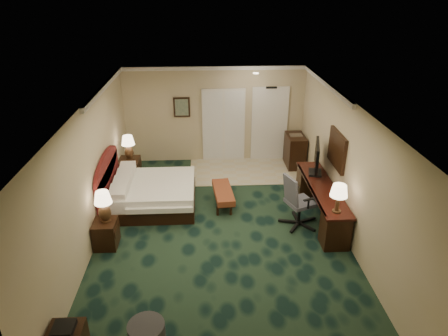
{
  "coord_description": "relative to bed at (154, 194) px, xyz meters",
  "views": [
    {
      "loc": [
        -0.31,
        -6.95,
        4.74
      ],
      "look_at": [
        0.1,
        0.6,
        1.19
      ],
      "focal_mm": 32.0,
      "sensor_mm": 36.0,
      "label": 1
    }
  ],
  "objects": [
    {
      "name": "crown_molding",
      "position": [
        1.48,
        -1.17,
        2.36
      ],
      "size": [
        5.0,
        7.5,
        0.1
      ],
      "primitive_type": null,
      "color": "silver",
      "rests_on": "wall_back"
    },
    {
      "name": "wall_left",
      "position": [
        -1.02,
        -1.17,
        1.06
      ],
      "size": [
        0.0,
        7.5,
        2.7
      ],
      "primitive_type": "cube",
      "color": "tan",
      "rests_on": "ground"
    },
    {
      "name": "bed",
      "position": [
        0.0,
        0.0,
        0.0
      ],
      "size": [
        1.84,
        1.71,
        0.58
      ],
      "primitive_type": "cube",
      "color": "white",
      "rests_on": "ground"
    },
    {
      "name": "closet_doors",
      "position": [
        1.73,
        2.54,
        0.76
      ],
      "size": [
        1.2,
        0.06,
        2.1
      ],
      "primitive_type": "cube",
      "color": "silver",
      "rests_on": "ground"
    },
    {
      "name": "ottoman",
      "position": [
        0.3,
        -3.95,
        -0.1
      ],
      "size": [
        0.69,
        0.69,
        0.38
      ],
      "primitive_type": "cylinder",
      "rotation": [
        0.0,
        0.0,
        -0.37
      ],
      "color": "#2F2F31",
      "rests_on": "ground"
    },
    {
      "name": "wall_back",
      "position": [
        1.48,
        2.58,
        1.06
      ],
      "size": [
        5.0,
        0.0,
        2.7
      ],
      "primitive_type": "cube",
      "color": "tan",
      "rests_on": "ground"
    },
    {
      "name": "wall_mirror",
      "position": [
        3.94,
        -0.57,
        1.26
      ],
      "size": [
        0.05,
        0.95,
        0.75
      ],
      "primitive_type": "cube",
      "color": "white",
      "rests_on": "wall_right"
    },
    {
      "name": "floor",
      "position": [
        1.48,
        -1.17,
        -0.29
      ],
      "size": [
        5.0,
        7.5,
        0.0
      ],
      "primitive_type": "cube",
      "color": "black",
      "rests_on": "ground"
    },
    {
      "name": "lamp_far",
      "position": [
        -0.73,
        1.28,
        0.66
      ],
      "size": [
        0.37,
        0.37,
        0.62
      ],
      "primitive_type": null,
      "rotation": [
        0.0,
        0.0,
        0.13
      ],
      "color": "black",
      "rests_on": "nightstand_far"
    },
    {
      "name": "headboard",
      "position": [
        -0.96,
        -0.17,
        0.41
      ],
      "size": [
        0.12,
        2.0,
        1.4
      ],
      "primitive_type": null,
      "color": "#54181E",
      "rests_on": "ground"
    },
    {
      "name": "wall_right",
      "position": [
        3.98,
        -1.17,
        1.06
      ],
      "size": [
        0.0,
        7.5,
        2.7
      ],
      "primitive_type": "cube",
      "color": "tan",
      "rests_on": "ground"
    },
    {
      "name": "tv",
      "position": [
        3.68,
        -0.05,
        0.83
      ],
      "size": [
        0.31,
        0.94,
        0.74
      ],
      "primitive_type": "cube",
      "rotation": [
        0.0,
        0.0,
        -0.25
      ],
      "color": "black",
      "rests_on": "desk"
    },
    {
      "name": "nightstand_near",
      "position": [
        -0.79,
        -1.51,
        -0.02
      ],
      "size": [
        0.43,
        0.5,
        0.54
      ],
      "primitive_type": "cube",
      "color": "black",
      "rests_on": "ground"
    },
    {
      "name": "wall_art",
      "position": [
        0.58,
        2.54,
        1.31
      ],
      "size": [
        0.45,
        0.06,
        0.55
      ],
      "primitive_type": "cube",
      "color": "#3D5C4F",
      "rests_on": "wall_back"
    },
    {
      "name": "bed_bench",
      "position": [
        1.58,
        -0.03,
        -0.1
      ],
      "size": [
        0.49,
        1.17,
        0.39
      ],
      "primitive_type": "cube",
      "rotation": [
        0.0,
        0.0,
        0.08
      ],
      "color": "brown",
      "rests_on": "ground"
    },
    {
      "name": "minibar",
      "position": [
        3.69,
        2.03,
        0.16
      ],
      "size": [
        0.47,
        0.85,
        0.9
      ],
      "primitive_type": "cube",
      "color": "black",
      "rests_on": "ground"
    },
    {
      "name": "entry_door",
      "position": [
        3.03,
        2.55,
        0.76
      ],
      "size": [
        1.02,
        0.06,
        2.18
      ],
      "primitive_type": "cube",
      "color": "silver",
      "rests_on": "ground"
    },
    {
      "name": "desk_lamp",
      "position": [
        3.66,
        -1.71,
        0.75
      ],
      "size": [
        0.37,
        0.37,
        0.58
      ],
      "primitive_type": null,
      "rotation": [
        0.0,
        0.0,
        -0.11
      ],
      "color": "black",
      "rests_on": "desk"
    },
    {
      "name": "lamp_near",
      "position": [
        -0.76,
        -1.47,
        0.57
      ],
      "size": [
        0.4,
        0.4,
        0.64
      ],
      "primitive_type": null,
      "rotation": [
        0.0,
        0.0,
        -0.19
      ],
      "color": "black",
      "rests_on": "nightstand_near"
    },
    {
      "name": "ceiling",
      "position": [
        1.48,
        -1.17,
        2.41
      ],
      "size": [
        5.0,
        7.5,
        0.0
      ],
      "primitive_type": "cube",
      "color": "white",
      "rests_on": "wall_back"
    },
    {
      "name": "desk",
      "position": [
        3.68,
        -0.69,
        0.08
      ],
      "size": [
        0.56,
        2.6,
        0.75
      ],
      "primitive_type": "cube",
      "color": "black",
      "rests_on": "ground"
    },
    {
      "name": "desk_chair",
      "position": [
        3.15,
        -0.96,
        0.3
      ],
      "size": [
        0.87,
        0.85,
        1.18
      ],
      "primitive_type": null,
      "rotation": [
        0.0,
        0.0,
        0.36
      ],
      "color": "#454550",
      "rests_on": "ground"
    },
    {
      "name": "wall_front",
      "position": [
        1.48,
        -4.92,
        1.06
      ],
      "size": [
        5.0,
        0.0,
        2.7
      ],
      "primitive_type": "cube",
      "color": "tan",
      "rests_on": "ground"
    },
    {
      "name": "tile_patch",
      "position": [
        2.38,
        1.73,
        -0.29
      ],
      "size": [
        3.2,
        1.7,
        0.01
      ],
      "primitive_type": "cube",
      "color": "#BEB79D",
      "rests_on": "ground"
    },
    {
      "name": "nightstand_far",
      "position": [
        -0.75,
        1.24,
        0.03
      ],
      "size": [
        0.51,
        0.58,
        0.64
      ],
      "primitive_type": "cube",
      "color": "black",
      "rests_on": "ground"
    }
  ]
}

